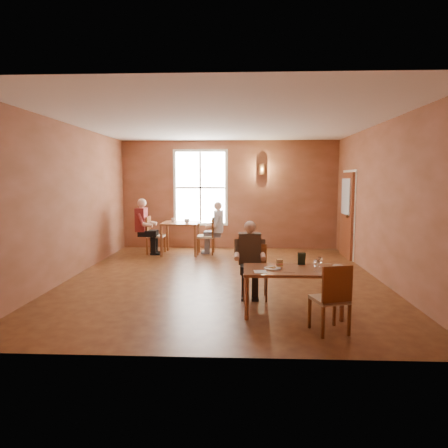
{
  "coord_description": "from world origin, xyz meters",
  "views": [
    {
      "loc": [
        0.35,
        -7.65,
        1.93
      ],
      "look_at": [
        0.0,
        0.2,
        1.05
      ],
      "focal_mm": 32.0,
      "sensor_mm": 36.0,
      "label": 1
    }
  ],
  "objects_px": {
    "second_table": "(181,238)",
    "chair_diner_maroon": "(156,235)",
    "main_table": "(291,291)",
    "chair_diner_white": "(206,236)",
    "chair_empty": "(329,298)",
    "chair_diner_main": "(255,272)",
    "diner_white": "(207,229)",
    "diner_main": "(255,263)",
    "diner_maroon": "(155,227)"
  },
  "relations": [
    {
      "from": "second_table",
      "to": "chair_diner_maroon",
      "type": "height_order",
      "value": "chair_diner_maroon"
    },
    {
      "from": "main_table",
      "to": "chair_diner_white",
      "type": "bearing_deg",
      "value": 110.03
    },
    {
      "from": "main_table",
      "to": "chair_empty",
      "type": "xyz_separation_m",
      "value": [
        0.39,
        -0.74,
        0.12
      ]
    },
    {
      "from": "chair_diner_white",
      "to": "chair_diner_main",
      "type": "bearing_deg",
      "value": -163.48
    },
    {
      "from": "chair_empty",
      "to": "diner_white",
      "type": "xyz_separation_m",
      "value": [
        -2.01,
        5.26,
        0.21
      ]
    },
    {
      "from": "chair_diner_maroon",
      "to": "second_table",
      "type": "bearing_deg",
      "value": 90.0
    },
    {
      "from": "diner_main",
      "to": "second_table",
      "type": "xyz_separation_m",
      "value": [
        -1.8,
        3.91,
        -0.19
      ]
    },
    {
      "from": "diner_white",
      "to": "diner_maroon",
      "type": "distance_m",
      "value": 1.36
    },
    {
      "from": "main_table",
      "to": "diner_white",
      "type": "bearing_deg",
      "value": 109.69
    },
    {
      "from": "diner_maroon",
      "to": "chair_diner_main",
      "type": "bearing_deg",
      "value": 32.61
    },
    {
      "from": "main_table",
      "to": "chair_diner_maroon",
      "type": "bearing_deg",
      "value": 123.09
    },
    {
      "from": "second_table",
      "to": "diner_maroon",
      "type": "xyz_separation_m",
      "value": [
        -0.68,
        0.0,
        0.29
      ]
    },
    {
      "from": "diner_main",
      "to": "chair_empty",
      "type": "relative_size",
      "value": 1.35
    },
    {
      "from": "diner_white",
      "to": "diner_maroon",
      "type": "height_order",
      "value": "diner_maroon"
    },
    {
      "from": "chair_diner_white",
      "to": "diner_white",
      "type": "height_order",
      "value": "diner_white"
    },
    {
      "from": "chair_diner_main",
      "to": "diner_main",
      "type": "bearing_deg",
      "value": 90.0
    },
    {
      "from": "chair_empty",
      "to": "second_table",
      "type": "relative_size",
      "value": 0.96
    },
    {
      "from": "main_table",
      "to": "diner_maroon",
      "type": "height_order",
      "value": "diner_maroon"
    },
    {
      "from": "chair_diner_white",
      "to": "chair_diner_maroon",
      "type": "height_order",
      "value": "chair_diner_maroon"
    },
    {
      "from": "chair_diner_main",
      "to": "diner_main",
      "type": "height_order",
      "value": "diner_main"
    },
    {
      "from": "second_table",
      "to": "diner_maroon",
      "type": "bearing_deg",
      "value": 180.0
    },
    {
      "from": "diner_white",
      "to": "diner_maroon",
      "type": "xyz_separation_m",
      "value": [
        -1.36,
        0.0,
        0.04
      ]
    },
    {
      "from": "chair_empty",
      "to": "diner_maroon",
      "type": "relative_size",
      "value": 0.64
    },
    {
      "from": "chair_diner_maroon",
      "to": "chair_diner_white",
      "type": "bearing_deg",
      "value": 90.0
    },
    {
      "from": "chair_diner_main",
      "to": "chair_diner_maroon",
      "type": "bearing_deg",
      "value": -57.7
    },
    {
      "from": "diner_white",
      "to": "diner_main",
      "type": "bearing_deg",
      "value": -164.01
    },
    {
      "from": "diner_main",
      "to": "diner_white",
      "type": "relative_size",
      "value": 0.92
    },
    {
      "from": "diner_main",
      "to": "chair_empty",
      "type": "distance_m",
      "value": 1.63
    },
    {
      "from": "diner_main",
      "to": "diner_maroon",
      "type": "xyz_separation_m",
      "value": [
        -2.48,
        3.91,
        0.09
      ]
    },
    {
      "from": "chair_empty",
      "to": "chair_diner_maroon",
      "type": "height_order",
      "value": "chair_diner_maroon"
    },
    {
      "from": "second_table",
      "to": "chair_diner_maroon",
      "type": "distance_m",
      "value": 0.65
    },
    {
      "from": "diner_white",
      "to": "chair_diner_maroon",
      "type": "relative_size",
      "value": 1.34
    },
    {
      "from": "diner_main",
      "to": "second_table",
      "type": "distance_m",
      "value": 4.3
    },
    {
      "from": "chair_empty",
      "to": "second_table",
      "type": "height_order",
      "value": "chair_empty"
    },
    {
      "from": "main_table",
      "to": "diner_white",
      "type": "distance_m",
      "value": 4.82
    },
    {
      "from": "chair_diner_maroon",
      "to": "diner_maroon",
      "type": "height_order",
      "value": "diner_maroon"
    },
    {
      "from": "main_table",
      "to": "chair_diner_main",
      "type": "relative_size",
      "value": 1.57
    },
    {
      "from": "chair_diner_white",
      "to": "diner_main",
      "type": "bearing_deg",
      "value": -163.6
    },
    {
      "from": "chair_diner_white",
      "to": "diner_maroon",
      "type": "relative_size",
      "value": 0.69
    },
    {
      "from": "diner_main",
      "to": "second_table",
      "type": "bearing_deg",
      "value": -65.26
    },
    {
      "from": "chair_empty",
      "to": "diner_maroon",
      "type": "distance_m",
      "value": 6.25
    },
    {
      "from": "chair_empty",
      "to": "chair_diner_maroon",
      "type": "relative_size",
      "value": 0.92
    },
    {
      "from": "diner_white",
      "to": "chair_diner_maroon",
      "type": "bearing_deg",
      "value": 90.0
    },
    {
      "from": "chair_diner_white",
      "to": "main_table",
      "type": "bearing_deg",
      "value": -159.97
    },
    {
      "from": "second_table",
      "to": "chair_diner_white",
      "type": "relative_size",
      "value": 0.97
    },
    {
      "from": "diner_main",
      "to": "chair_diner_maroon",
      "type": "relative_size",
      "value": 1.24
    },
    {
      "from": "diner_white",
      "to": "chair_diner_maroon",
      "type": "xyz_separation_m",
      "value": [
        -1.33,
        0.0,
        -0.17
      ]
    },
    {
      "from": "chair_diner_main",
      "to": "diner_white",
      "type": "height_order",
      "value": "diner_white"
    },
    {
      "from": "second_table",
      "to": "diner_maroon",
      "type": "relative_size",
      "value": 0.67
    },
    {
      "from": "chair_diner_white",
      "to": "diner_white",
      "type": "bearing_deg",
      "value": -90.0
    }
  ]
}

